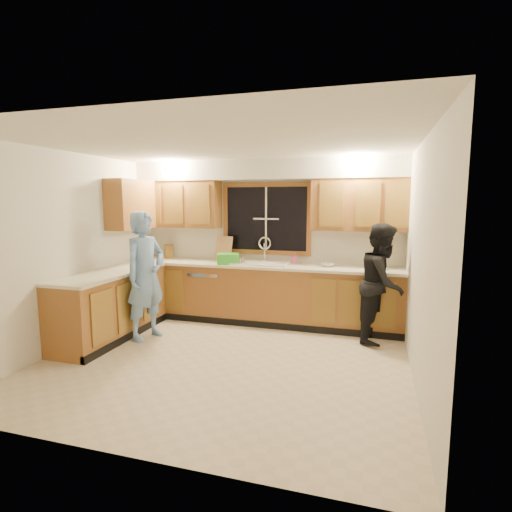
{
  "coord_description": "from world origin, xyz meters",
  "views": [
    {
      "loc": [
        1.64,
        -4.24,
        1.87
      ],
      "look_at": [
        0.2,
        0.65,
        1.17
      ],
      "focal_mm": 28.0,
      "sensor_mm": 36.0,
      "label": 1
    }
  ],
  "objects_px": {
    "knife_block": "(169,251)",
    "soap_bottle": "(295,258)",
    "woman": "(382,283)",
    "bowl": "(327,265)",
    "man": "(146,276)",
    "sink": "(261,267)",
    "stove": "(83,316)",
    "dish_crate": "(228,259)",
    "dishwasher": "(210,293)"
  },
  "relations": [
    {
      "from": "man",
      "to": "woman",
      "type": "height_order",
      "value": "man"
    },
    {
      "from": "stove",
      "to": "bowl",
      "type": "xyz_separation_m",
      "value": [
        2.8,
        1.85,
        0.49
      ]
    },
    {
      "from": "man",
      "to": "bowl",
      "type": "bearing_deg",
      "value": -46.36
    },
    {
      "from": "dishwasher",
      "to": "woman",
      "type": "relative_size",
      "value": 0.52
    },
    {
      "from": "soap_bottle",
      "to": "woman",
      "type": "bearing_deg",
      "value": -23.04
    },
    {
      "from": "dish_crate",
      "to": "knife_block",
      "type": "bearing_deg",
      "value": 166.32
    },
    {
      "from": "bowl",
      "to": "woman",
      "type": "bearing_deg",
      "value": -27.01
    },
    {
      "from": "woman",
      "to": "stove",
      "type": "bearing_deg",
      "value": 126.74
    },
    {
      "from": "bowl",
      "to": "knife_block",
      "type": "bearing_deg",
      "value": 176.91
    },
    {
      "from": "sink",
      "to": "man",
      "type": "relative_size",
      "value": 0.49
    },
    {
      "from": "dishwasher",
      "to": "soap_bottle",
      "type": "bearing_deg",
      "value": 8.13
    },
    {
      "from": "sink",
      "to": "bowl",
      "type": "bearing_deg",
      "value": 1.23
    },
    {
      "from": "soap_bottle",
      "to": "sink",
      "type": "bearing_deg",
      "value": -160.04
    },
    {
      "from": "knife_block",
      "to": "sink",
      "type": "bearing_deg",
      "value": -43.47
    },
    {
      "from": "stove",
      "to": "woman",
      "type": "relative_size",
      "value": 0.57
    },
    {
      "from": "stove",
      "to": "dish_crate",
      "type": "xyz_separation_m",
      "value": [
        1.3,
        1.7,
        0.55
      ]
    },
    {
      "from": "man",
      "to": "dishwasher",
      "type": "bearing_deg",
      "value": -5.22
    },
    {
      "from": "stove",
      "to": "dish_crate",
      "type": "distance_m",
      "value": 2.21
    },
    {
      "from": "sink",
      "to": "stove",
      "type": "relative_size",
      "value": 0.96
    },
    {
      "from": "knife_block",
      "to": "woman",
      "type": "bearing_deg",
      "value": -46.7
    },
    {
      "from": "knife_block",
      "to": "soap_bottle",
      "type": "height_order",
      "value": "knife_block"
    },
    {
      "from": "man",
      "to": "soap_bottle",
      "type": "height_order",
      "value": "man"
    },
    {
      "from": "bowl",
      "to": "soap_bottle",
      "type": "bearing_deg",
      "value": 163.37
    },
    {
      "from": "dishwasher",
      "to": "soap_bottle",
      "type": "distance_m",
      "value": 1.47
    },
    {
      "from": "knife_block",
      "to": "dishwasher",
      "type": "bearing_deg",
      "value": -50.16
    },
    {
      "from": "knife_block",
      "to": "soap_bottle",
      "type": "bearing_deg",
      "value": -37.54
    },
    {
      "from": "sink",
      "to": "knife_block",
      "type": "xyz_separation_m",
      "value": [
        -1.68,
        0.17,
        0.17
      ]
    },
    {
      "from": "bowl",
      "to": "dishwasher",
      "type": "bearing_deg",
      "value": -178.88
    },
    {
      "from": "sink",
      "to": "bowl",
      "type": "height_order",
      "value": "sink"
    },
    {
      "from": "dishwasher",
      "to": "woman",
      "type": "xyz_separation_m",
      "value": [
        2.63,
        -0.36,
        0.39
      ]
    },
    {
      "from": "soap_bottle",
      "to": "dish_crate",
      "type": "bearing_deg",
      "value": -163.25
    },
    {
      "from": "dishwasher",
      "to": "man",
      "type": "xyz_separation_m",
      "value": [
        -0.46,
        -1.14,
        0.46
      ]
    },
    {
      "from": "woman",
      "to": "bowl",
      "type": "distance_m",
      "value": 0.88
    },
    {
      "from": "bowl",
      "to": "sink",
      "type": "bearing_deg",
      "value": -178.77
    },
    {
      "from": "sink",
      "to": "woman",
      "type": "distance_m",
      "value": 1.82
    },
    {
      "from": "sink",
      "to": "stove",
      "type": "height_order",
      "value": "sink"
    },
    {
      "from": "woman",
      "to": "bowl",
      "type": "relative_size",
      "value": 8.32
    },
    {
      "from": "dishwasher",
      "to": "man",
      "type": "distance_m",
      "value": 1.31
    },
    {
      "from": "sink",
      "to": "man",
      "type": "bearing_deg",
      "value": -138.54
    },
    {
      "from": "knife_block",
      "to": "bowl",
      "type": "relative_size",
      "value": 1.22
    },
    {
      "from": "sink",
      "to": "knife_block",
      "type": "distance_m",
      "value": 1.69
    },
    {
      "from": "dish_crate",
      "to": "soap_bottle",
      "type": "height_order",
      "value": "soap_bottle"
    },
    {
      "from": "man",
      "to": "bowl",
      "type": "height_order",
      "value": "man"
    },
    {
      "from": "woman",
      "to": "bowl",
      "type": "height_order",
      "value": "woman"
    },
    {
      "from": "stove",
      "to": "knife_block",
      "type": "relative_size",
      "value": 3.85
    },
    {
      "from": "woman",
      "to": "sink",
      "type": "bearing_deg",
      "value": 92.81
    },
    {
      "from": "stove",
      "to": "soap_bottle",
      "type": "bearing_deg",
      "value": 41.2
    },
    {
      "from": "woman",
      "to": "dish_crate",
      "type": "distance_m",
      "value": 2.3
    },
    {
      "from": "stove",
      "to": "woman",
      "type": "height_order",
      "value": "woman"
    },
    {
      "from": "sink",
      "to": "bowl",
      "type": "xyz_separation_m",
      "value": [
        1.0,
        0.02,
        0.08
      ]
    }
  ]
}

